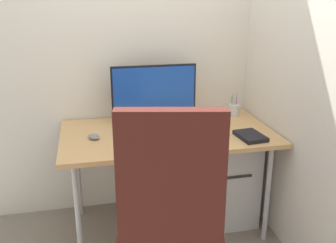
% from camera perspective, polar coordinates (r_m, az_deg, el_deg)
% --- Properties ---
extents(ground_plane, '(8.00, 8.00, 0.00)m').
position_cam_1_polar(ground_plane, '(2.99, -0.06, -15.08)').
color(ground_plane, slate).
extents(wall_back, '(2.89, 0.04, 2.80)m').
position_cam_1_polar(wall_back, '(2.92, -1.91, 13.48)').
color(wall_back, silver).
rests_on(wall_back, ground_plane).
extents(wall_side_right, '(0.04, 2.24, 2.80)m').
position_cam_1_polar(wall_side_right, '(2.58, 17.93, 11.93)').
color(wall_side_right, silver).
rests_on(wall_side_right, ground_plane).
extents(desk, '(1.45, 0.80, 0.75)m').
position_cam_1_polar(desk, '(2.67, -0.07, -2.46)').
color(desk, tan).
rests_on(desk, ground_plane).
extents(office_chair, '(0.61, 0.63, 1.22)m').
position_cam_1_polar(office_chair, '(1.92, 0.37, -14.13)').
color(office_chair, black).
rests_on(office_chair, ground_plane).
extents(filing_cabinet, '(0.36, 0.48, 0.65)m').
position_cam_1_polar(filing_cabinet, '(2.99, 8.60, -8.25)').
color(filing_cabinet, silver).
rests_on(filing_cabinet, ground_plane).
extents(monitor, '(0.62, 0.12, 0.42)m').
position_cam_1_polar(monitor, '(2.80, -2.07, 4.65)').
color(monitor, black).
rests_on(monitor, desk).
extents(keyboard, '(0.43, 0.17, 0.02)m').
position_cam_1_polar(keyboard, '(2.61, -3.05, -1.63)').
color(keyboard, black).
rests_on(keyboard, desk).
extents(mouse, '(0.09, 0.11, 0.03)m').
position_cam_1_polar(mouse, '(2.56, -10.90, -2.20)').
color(mouse, slate).
rests_on(mouse, desk).
extents(pen_holder, '(0.08, 0.08, 0.18)m').
position_cam_1_polar(pen_holder, '(3.02, 9.71, 1.72)').
color(pen_holder, silver).
rests_on(pen_holder, desk).
extents(notebook, '(0.17, 0.23, 0.03)m').
position_cam_1_polar(notebook, '(2.59, 12.10, -2.11)').
color(notebook, black).
rests_on(notebook, desk).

